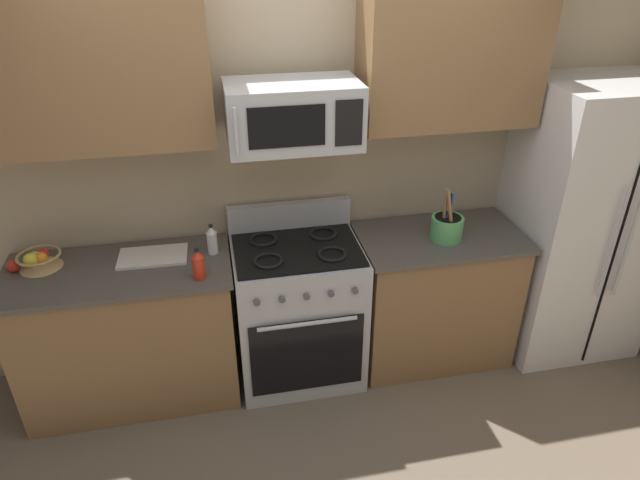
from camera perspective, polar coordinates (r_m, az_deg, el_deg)
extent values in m
plane|color=#6B5B4C|center=(3.38, -0.22, -19.77)|extent=(16.00, 16.00, 0.00)
cube|color=tan|center=(3.42, -3.54, 7.68)|extent=(8.00, 0.10, 2.60)
cube|color=olive|center=(3.55, -18.80, -9.23)|extent=(1.21, 0.56, 0.88)
cube|color=#4C4742|center=(3.29, -20.05, -2.99)|extent=(1.25, 0.60, 0.03)
cube|color=#B2B5BA|center=(3.52, -2.22, -7.45)|extent=(0.76, 0.60, 0.91)
cube|color=black|center=(3.34, -1.30, -11.74)|extent=(0.67, 0.01, 0.51)
cylinder|color=#B2B5BA|center=(3.16, -1.27, -8.55)|extent=(0.57, 0.02, 0.02)
cube|color=black|center=(3.26, -2.37, -0.91)|extent=(0.73, 0.54, 0.02)
cube|color=#B2B5BA|center=(3.45, -3.14, 2.45)|extent=(0.76, 0.06, 0.18)
torus|color=black|center=(3.13, -5.30, -2.12)|extent=(0.17, 0.17, 0.02)
torus|color=black|center=(3.18, 1.24, -1.44)|extent=(0.17, 0.17, 0.02)
torus|color=black|center=(3.34, -5.82, 0.07)|extent=(0.17, 0.17, 0.02)
torus|color=black|center=(3.39, 0.31, 0.68)|extent=(0.17, 0.17, 0.02)
cylinder|color=#4C4C51|center=(3.04, -6.46, -6.36)|extent=(0.04, 0.02, 0.04)
cylinder|color=#4C4C51|center=(3.05, -3.90, -6.08)|extent=(0.04, 0.02, 0.04)
cylinder|color=#4C4C51|center=(3.07, -1.36, -5.80)|extent=(0.04, 0.02, 0.04)
cylinder|color=#4C4C51|center=(3.09, 1.14, -5.51)|extent=(0.04, 0.02, 0.04)
cylinder|color=#4C4C51|center=(3.12, 3.60, -5.21)|extent=(0.04, 0.02, 0.04)
cube|color=olive|center=(3.74, 11.50, -5.84)|extent=(0.97, 0.56, 0.88)
cube|color=#4C4742|center=(3.51, 12.23, 0.27)|extent=(1.01, 0.60, 0.03)
cube|color=silver|center=(3.95, 25.14, 1.61)|extent=(0.85, 0.67, 1.81)
cube|color=black|center=(3.72, 27.97, -0.77)|extent=(0.01, 0.01, 1.72)
cylinder|color=#B2B5BA|center=(3.66, 27.76, -0.44)|extent=(0.02, 0.02, 0.72)
cylinder|color=#B2B5BA|center=(3.72, 28.96, -0.28)|extent=(0.02, 0.02, 0.72)
cube|color=#B2B5BA|center=(2.97, -2.79, 12.71)|extent=(0.69, 0.40, 0.33)
cube|color=black|center=(2.77, -3.40, 11.45)|extent=(0.38, 0.01, 0.21)
cube|color=black|center=(2.83, 2.98, 11.85)|extent=(0.14, 0.01, 0.23)
cylinder|color=#B2B5BA|center=(2.72, -8.60, 10.85)|extent=(0.02, 0.02, 0.23)
cube|color=olive|center=(3.05, -23.32, 15.73)|extent=(1.24, 0.34, 0.79)
cube|color=olive|center=(3.28, 13.31, 18.05)|extent=(1.00, 0.34, 0.79)
cylinder|color=#59AD66|center=(3.43, 12.81, 1.20)|extent=(0.19, 0.19, 0.14)
cylinder|color=black|center=(3.43, 12.83, 1.37)|extent=(0.16, 0.16, 0.12)
cylinder|color=blue|center=(3.39, 12.97, 2.53)|extent=(0.06, 0.03, 0.26)
cylinder|color=red|center=(3.40, 12.50, 2.39)|extent=(0.04, 0.07, 0.23)
cylinder|color=olive|center=(3.38, 12.62, 2.80)|extent=(0.03, 0.06, 0.30)
cylinder|color=black|center=(3.39, 13.10, 2.57)|extent=(0.05, 0.04, 0.28)
cylinder|color=olive|center=(3.34, 13.17, 2.58)|extent=(0.08, 0.03, 0.32)
cone|color=tan|center=(3.45, -26.67, -1.94)|extent=(0.23, 0.23, 0.07)
torus|color=tan|center=(3.43, -26.81, -1.41)|extent=(0.23, 0.23, 0.02)
sphere|color=red|center=(3.46, -26.45, -1.29)|extent=(0.07, 0.07, 0.07)
sphere|color=orange|center=(3.42, -26.61, -1.68)|extent=(0.07, 0.07, 0.07)
sphere|color=yellow|center=(3.42, -27.43, -1.83)|extent=(0.08, 0.08, 0.08)
sphere|color=#9EB74C|center=(3.44, -27.10, -1.62)|extent=(0.07, 0.07, 0.07)
sphere|color=red|center=(3.48, -28.87, -2.36)|extent=(0.07, 0.07, 0.07)
cube|color=silver|center=(3.32, -16.69, -1.61)|extent=(0.39, 0.24, 0.02)
cylinder|color=red|center=(3.04, -12.28, -2.78)|extent=(0.07, 0.07, 0.13)
cone|color=red|center=(3.00, -12.45, -1.42)|extent=(0.06, 0.06, 0.04)
cylinder|color=black|center=(2.99, -12.50, -1.00)|extent=(0.03, 0.03, 0.01)
cylinder|color=silver|center=(3.26, -10.94, -0.29)|extent=(0.06, 0.06, 0.13)
cone|color=silver|center=(3.22, -11.08, 1.03)|extent=(0.05, 0.05, 0.04)
cylinder|color=black|center=(3.21, -11.12, 1.43)|extent=(0.02, 0.02, 0.01)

